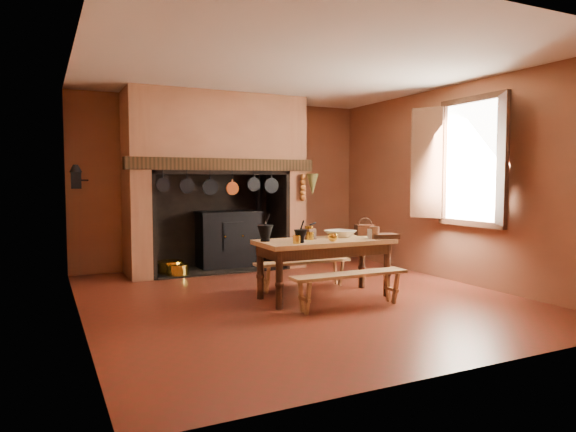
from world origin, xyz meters
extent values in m
plane|color=maroon|center=(0.00, 0.00, 0.00)|extent=(5.50, 5.50, 0.00)
plane|color=silver|center=(0.00, 0.00, 2.80)|extent=(5.50, 5.50, 0.00)
cube|color=brown|center=(0.00, 2.75, 1.40)|extent=(5.00, 0.02, 2.80)
cube|color=brown|center=(-2.50, 0.00, 1.40)|extent=(0.02, 5.50, 2.80)
cube|color=brown|center=(2.50, 0.00, 1.40)|extent=(0.02, 5.50, 2.80)
cube|color=brown|center=(0.00, -2.75, 1.40)|extent=(5.00, 0.02, 2.80)
cube|color=brown|center=(-1.55, 2.30, 1.40)|extent=(0.30, 0.90, 2.80)
cube|color=brown|center=(0.95, 2.30, 1.40)|extent=(0.30, 0.90, 2.80)
cube|color=brown|center=(-0.30, 2.30, 2.20)|extent=(2.20, 0.90, 1.20)
cube|color=black|center=(-0.30, 1.90, 1.69)|extent=(2.95, 0.22, 0.18)
cube|color=black|center=(-0.30, 2.72, 0.80)|extent=(2.20, 0.06, 1.60)
cube|color=black|center=(-0.30, 2.30, 0.01)|extent=(2.20, 0.90, 0.02)
cube|color=black|center=(-0.05, 2.45, 0.45)|extent=(1.00, 0.50, 0.90)
cube|color=black|center=(-0.05, 2.43, 0.92)|extent=(1.04, 0.54, 0.04)
cube|color=black|center=(-0.05, 2.19, 0.55)|extent=(0.35, 0.02, 0.45)
cylinder|color=black|center=(0.50, 2.45, 1.25)|extent=(0.10, 0.10, 0.70)
cylinder|color=gold|center=(-0.20, 2.17, 0.55)|extent=(0.03, 0.03, 0.03)
cylinder|color=gold|center=(0.10, 2.17, 0.55)|extent=(0.03, 0.03, 0.03)
cylinder|color=gold|center=(-1.05, 2.30, 0.10)|extent=(0.40, 0.40, 0.20)
cylinder|color=gold|center=(-1.00, 2.05, 0.09)|extent=(0.34, 0.34, 0.18)
cube|color=black|center=(-1.25, 2.40, 0.08)|extent=(0.18, 0.18, 0.16)
cone|color=brown|center=(1.18, 1.79, 1.38)|extent=(0.20, 0.20, 0.35)
cube|color=white|center=(2.48, -0.40, 1.70)|extent=(0.02, 1.00, 1.60)
cube|color=#3C2013|center=(2.45, -0.40, 2.54)|extent=(0.08, 1.16, 0.08)
cube|color=#3C2013|center=(2.45, -0.40, 0.86)|extent=(0.08, 1.16, 0.08)
cube|color=#3C2013|center=(2.25, -1.08, 1.70)|extent=(0.29, 0.39, 1.60)
cube|color=#3C2013|center=(2.25, 0.28, 1.70)|extent=(0.29, 0.39, 1.60)
cube|color=black|center=(-2.42, 1.55, 1.45)|extent=(0.12, 0.12, 0.22)
cone|color=black|center=(-2.42, 1.55, 1.60)|extent=(0.16, 0.16, 0.10)
cylinder|color=black|center=(-2.33, 1.55, 1.45)|extent=(0.12, 0.02, 0.02)
cube|color=tan|center=(0.29, -0.16, 0.70)|extent=(1.67, 0.74, 0.06)
cube|color=#3C2013|center=(0.29, -0.16, 0.60)|extent=(1.56, 0.63, 0.13)
cylinder|color=#3C2013|center=(-0.45, -0.44, 0.33)|extent=(0.08, 0.08, 0.67)
cylinder|color=#3C2013|center=(1.03, -0.44, 0.33)|extent=(0.08, 0.08, 0.67)
cylinder|color=#3C2013|center=(-0.45, 0.12, 0.33)|extent=(0.08, 0.08, 0.67)
cylinder|color=#3C2013|center=(1.03, 0.12, 0.33)|extent=(0.08, 0.08, 0.67)
cube|color=tan|center=(0.29, -0.74, 0.38)|extent=(1.43, 0.25, 0.04)
cube|color=tan|center=(0.29, 0.41, 0.36)|extent=(1.35, 0.24, 0.03)
cylinder|color=black|center=(-0.45, -0.02, 0.74)|extent=(0.11, 0.11, 0.03)
cone|color=black|center=(-0.45, -0.02, 0.84)|extent=(0.19, 0.19, 0.16)
cylinder|color=black|center=(-0.42, -0.02, 0.97)|extent=(0.08, 0.04, 0.16)
cylinder|color=black|center=(-0.13, -0.34, 0.74)|extent=(0.09, 0.09, 0.03)
cone|color=black|center=(-0.13, -0.34, 0.81)|extent=(0.15, 0.15, 0.13)
cylinder|color=black|center=(-0.12, -0.34, 0.92)|extent=(0.06, 0.02, 0.13)
cube|color=#3C2013|center=(0.12, -0.06, 0.79)|extent=(0.17, 0.17, 0.13)
cylinder|color=gold|center=(0.12, -0.06, 0.87)|extent=(0.10, 0.10, 0.03)
cylinder|color=black|center=(0.18, -0.06, 0.91)|extent=(0.11, 0.06, 0.04)
cylinder|color=gold|center=(-0.21, -0.38, 0.77)|extent=(0.11, 0.11, 0.10)
cylinder|color=gold|center=(0.11, -0.11, 0.77)|extent=(0.10, 0.10, 0.10)
imported|color=beige|center=(0.60, -0.02, 0.77)|extent=(0.45, 0.45, 0.09)
cylinder|color=brown|center=(0.88, -0.37, 0.80)|extent=(0.15, 0.15, 0.15)
cylinder|color=beige|center=(0.82, -0.36, 0.79)|extent=(0.08, 0.08, 0.12)
cube|color=#472415|center=(1.02, 0.05, 0.79)|extent=(0.29, 0.24, 0.14)
torus|color=#472415|center=(1.02, 0.05, 0.86)|extent=(0.19, 0.07, 0.20)
cube|color=#3C2013|center=(1.02, -0.37, 0.75)|extent=(0.37, 0.30, 0.06)
imported|color=gold|center=(0.28, -0.38, 0.77)|extent=(0.13, 0.13, 0.09)
camera|label=1|loc=(-2.85, -5.60, 1.45)|focal=32.00mm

